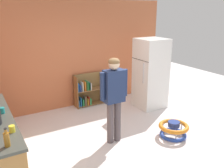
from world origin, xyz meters
name	(u,v)px	position (x,y,z in m)	size (l,w,h in m)	color
ground_plane	(124,143)	(0.00, 0.00, 0.00)	(12.00, 12.00, 0.00)	silver
back_wall	(75,55)	(0.00, 2.33, 1.35)	(5.20, 0.06, 2.70)	#C06942
refrigerator	(151,74)	(1.62, 1.25, 0.89)	(0.73, 0.68, 1.78)	white
bookshelf	(87,92)	(0.24, 2.14, 0.37)	(0.80, 0.28, 0.85)	brown
standing_person	(114,93)	(-0.12, 0.18, 0.99)	(0.57, 0.22, 1.66)	#554B4E
baby_walker	(173,129)	(1.02, -0.27, 0.16)	(0.60, 0.60, 0.32)	#2C4EB8
amber_bottle	(7,139)	(-2.08, -0.60, 1.00)	(0.07, 0.07, 0.25)	#9E661E
yellow_cup	(12,129)	(-1.97, -0.25, 0.95)	(0.08, 0.08, 0.10)	yellow
teal_cup	(2,110)	(-2.00, 0.49, 0.95)	(0.08, 0.08, 0.10)	teal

